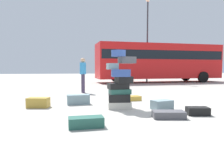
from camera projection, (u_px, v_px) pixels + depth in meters
The scene contains 12 objects.
ground_plane at pixel (133, 107), 6.36m from camera, with size 80.00×80.00×0.00m, color #ADA89E.
suitcase_tower at pixel (120, 84), 6.13m from camera, with size 0.87×0.63×1.70m.
suitcase_slate_upright_blue at pixel (162, 105), 6.03m from camera, with size 0.58×0.36×0.26m, color gray.
suitcase_tan_foreground_far at pixel (38, 103), 6.31m from camera, with size 0.62×0.37×0.30m, color #B28C33.
suitcase_charcoal_white_trunk at pixel (169, 115), 4.97m from camera, with size 0.75×0.38×0.17m, color #4C4C51.
suitcase_black_foreground_near at pixel (198, 111), 5.29m from camera, with size 0.53×0.33×0.20m, color black.
suitcase_teal_left_side at pixel (86, 122), 4.19m from camera, with size 0.69×0.32×0.21m, color #26594C.
suitcase_tan_right_side at pixel (129, 98), 7.65m from camera, with size 0.80×0.40×0.17m, color #B28C33.
suitcase_slate_behind_tower at pixel (78, 99), 6.86m from camera, with size 0.72×0.33×0.32m, color gray.
person_bearded_onlooker at pixel (83, 72), 10.00m from camera, with size 0.30×0.34×1.67m.
parked_bus at pixel (159, 60), 17.67m from camera, with size 10.59×3.01×3.15m.
lamp_post at pixel (147, 28), 17.25m from camera, with size 0.36×0.36×6.94m.
Camera 1 is at (-1.90, -6.03, 1.18)m, focal length 33.60 mm.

